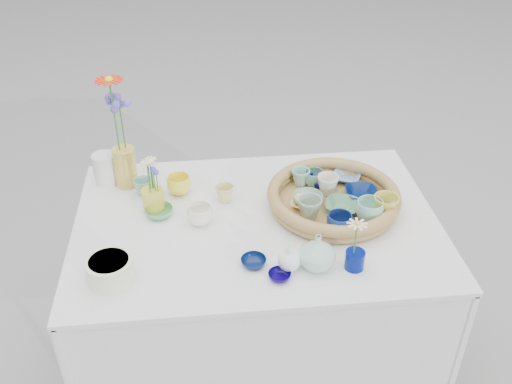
{
  "coord_description": "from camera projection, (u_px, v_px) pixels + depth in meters",
  "views": [
    {
      "loc": [
        -0.17,
        -1.58,
        1.96
      ],
      "look_at": [
        0.0,
        0.02,
        0.87
      ],
      "focal_mm": 40.0,
      "sensor_mm": 36.0,
      "label": 1
    }
  ],
  "objects": [
    {
      "name": "display_table",
      "position": [
        257.0,
        365.0,
        2.41
      ],
      "size": [
        1.26,
        0.86,
        0.77
      ],
      "primitive_type": null,
      "color": "white",
      "rests_on": "ground"
    },
    {
      "name": "loose_ceramic_1",
      "position": [
        225.0,
        194.0,
        2.06
      ],
      "size": [
        0.09,
        0.09,
        0.06
      ],
      "primitive_type": "imported",
      "rotation": [
        0.0,
        0.0,
        -0.38
      ],
      "color": "#DDD783",
      "rests_on": "display_table"
    },
    {
      "name": "fluted_bowl",
      "position": [
        110.0,
        270.0,
        1.71
      ],
      "size": [
        0.17,
        0.17,
        0.07
      ],
      "primitive_type": null,
      "rotation": [
        0.0,
        0.0,
        -0.19
      ],
      "color": "silver",
      "rests_on": "display_table"
    },
    {
      "name": "loose_ceramic_2",
      "position": [
        159.0,
        212.0,
        2.0
      ],
      "size": [
        0.1,
        0.1,
        0.03
      ],
      "primitive_type": "imported",
      "rotation": [
        0.0,
        0.0,
        -0.06
      ],
      "color": "#50A56A",
      "rests_on": "display_table"
    },
    {
      "name": "bud_vase_paleblue",
      "position": [
        289.0,
        256.0,
        1.74
      ],
      "size": [
        0.08,
        0.08,
        0.11
      ],
      "primitive_type": null,
      "rotation": [
        0.0,
        0.0,
        0.19
      ],
      "color": "white",
      "rests_on": "display_table"
    },
    {
      "name": "tray_ceramic_11",
      "position": [
        370.0,
        211.0,
        1.93
      ],
      "size": [
        0.12,
        0.12,
        0.08
      ],
      "primitive_type": "imported",
      "rotation": [
        0.0,
        0.0,
        0.35
      ],
      "color": "#97D1C3",
      "rests_on": "wicker_tray"
    },
    {
      "name": "loose_ceramic_0",
      "position": [
        179.0,
        185.0,
        2.1
      ],
      "size": [
        0.1,
        0.1,
        0.07
      ],
      "primitive_type": "imported",
      "rotation": [
        0.0,
        0.0,
        -0.08
      ],
      "color": "yellow",
      "rests_on": "display_table"
    },
    {
      "name": "tray_ceramic_2",
      "position": [
        385.0,
        207.0,
        1.95
      ],
      "size": [
        0.1,
        0.1,
        0.08
      ],
      "primitive_type": "imported",
      "rotation": [
        0.0,
        0.0,
        -0.16
      ],
      "color": "#CDC549",
      "rests_on": "wicker_tray"
    },
    {
      "name": "daisy_cup",
      "position": [
        153.0,
        200.0,
        2.01
      ],
      "size": [
        0.1,
        0.1,
        0.08
      ],
      "primitive_type": "cylinder",
      "rotation": [
        0.0,
        0.0,
        -0.32
      ],
      "color": "yellow",
      "rests_on": "display_table"
    },
    {
      "name": "single_daisy",
      "position": [
        355.0,
        239.0,
        1.71
      ],
      "size": [
        0.09,
        0.09,
        0.13
      ],
      "primitive_type": null,
      "rotation": [
        0.0,
        0.0,
        0.38
      ],
      "color": "white",
      "rests_on": "bud_vase_cobalt"
    },
    {
      "name": "loose_ceramic_3",
      "position": [
        200.0,
        215.0,
        1.95
      ],
      "size": [
        0.09,
        0.09,
        0.07
      ],
      "primitive_type": "imported",
      "rotation": [
        0.0,
        0.0,
        0.02
      ],
      "color": "white",
      "rests_on": "display_table"
    },
    {
      "name": "hydrangea",
      "position": [
        122.0,
        125.0,
        2.05
      ],
      "size": [
        0.07,
        0.07,
        0.25
      ],
      "primitive_type": null,
      "rotation": [
        0.0,
        0.0,
        0.01
      ],
      "color": "#574CAB",
      "rests_on": "tall_vase_yellow"
    },
    {
      "name": "tray_ceramic_1",
      "position": [
        361.0,
        193.0,
        2.06
      ],
      "size": [
        0.12,
        0.12,
        0.03
      ],
      "primitive_type": "imported",
      "rotation": [
        0.0,
        0.0,
        -0.05
      ],
      "color": "#021447",
      "rests_on": "wicker_tray"
    },
    {
      "name": "tray_ceramic_12",
      "position": [
        314.0,
        178.0,
        2.12
      ],
      "size": [
        0.09,
        0.09,
        0.06
      ],
      "primitive_type": "imported",
      "rotation": [
        0.0,
        0.0,
        -0.23
      ],
      "color": "#61A188",
      "rests_on": "wicker_tray"
    },
    {
      "name": "ground",
      "position": [
        257.0,
        365.0,
        2.41
      ],
      "size": [
        80.0,
        80.0,
        0.0
      ],
      "primitive_type": "plane",
      "color": "gray"
    },
    {
      "name": "loose_ceramic_4",
      "position": [
        254.0,
        262.0,
        1.78
      ],
      "size": [
        0.09,
        0.09,
        0.03
      ],
      "primitive_type": "imported",
      "rotation": [
        0.0,
        0.0,
        0.12
      ],
      "color": "#061743",
      "rests_on": "display_table"
    },
    {
      "name": "tray_ceramic_6",
      "position": [
        301.0,
        177.0,
        2.12
      ],
      "size": [
        0.08,
        0.08,
        0.06
      ],
      "primitive_type": "imported",
      "rotation": [
        0.0,
        0.0,
        0.19
      ],
      "color": "#94C5BD",
      "rests_on": "wicker_tray"
    },
    {
      "name": "tall_vase_yellow",
      "position": [
        125.0,
        167.0,
        2.13
      ],
      "size": [
        0.1,
        0.1,
        0.16
      ],
      "primitive_type": "cylinder",
      "rotation": [
        0.0,
        0.0,
        0.19
      ],
      "color": "gold",
      "rests_on": "display_table"
    },
    {
      "name": "tray_ceramic_8",
      "position": [
        346.0,
        177.0,
        2.16
      ],
      "size": [
        0.13,
        0.13,
        0.03
      ],
      "primitive_type": "imported",
      "rotation": [
        0.0,
        0.0,
        -0.39
      ],
      "color": "#6D90C7",
      "rests_on": "wicker_tray"
    },
    {
      "name": "tray_ceramic_3",
      "position": [
        342.0,
        206.0,
        2.0
      ],
      "size": [
        0.16,
        0.16,
        0.03
      ],
      "primitive_type": "imported",
      "rotation": [
        0.0,
        0.0,
        -0.41
      ],
      "color": "#4B855D",
      "rests_on": "wicker_tray"
    },
    {
      "name": "tray_ceramic_9",
      "position": [
        339.0,
        223.0,
        1.88
      ],
      "size": [
        0.11,
        0.11,
        0.07
      ],
      "primitive_type": "imported",
      "rotation": [
        0.0,
        0.0,
        0.42
      ],
      "color": "navy",
      "rests_on": "wicker_tray"
    },
    {
      "name": "loose_ceramic_6",
      "position": [
        279.0,
        276.0,
        1.73
      ],
      "size": [
        0.09,
        0.09,
        0.02
      ],
      "primitive_type": "imported",
      "rotation": [
        0.0,
        0.0,
        0.27
      ],
      "color": "#0A004D",
      "rests_on": "display_table"
    },
    {
      "name": "tray_ceramic_10",
      "position": [
        305.0,
        204.0,
        2.01
      ],
      "size": [
        0.13,
        0.13,
        0.02
      ],
      "primitive_type": "imported",
      "rotation": [
        0.0,
        0.0,
        -0.44
      ],
      "color": "#F1C96E",
      "rests_on": "wicker_tray"
    },
    {
      "name": "tray_ceramic_7",
      "position": [
        328.0,
        185.0,
        2.07
      ],
      "size": [
        0.09,
        0.09,
        0.07
      ],
      "primitive_type": "imported",
      "rotation": [
        0.0,
        0.0,
        -0.18
      ],
      "color": "white",
      "rests_on": "wicker_tray"
    },
    {
      "name": "bud_vase_seafoam",
      "position": [
        317.0,
        251.0,
        1.75
      ],
      "size": [
        0.15,
        0.15,
        0.12
      ],
      "primitive_type": "imported",
      "rotation": [
        0.0,
        0.0,
        0.4
      ],
      "color": "#A6D7C2",
      "rests_on": "display_table"
    },
    {
      "name": "gerbera",
      "position": [
        114.0,
        116.0,
        2.01
      ],
      "size": [
        0.11,
        0.11,
        0.29
      ],
      "primitive_type": null,
      "rotation": [
        0.0,
        0.0,
        -0.02
      ],
      "color": "red",
      "rests_on": "tall_vase_yellow"
    },
    {
      "name": "wicker_tray",
      "position": [
        333.0,
        198.0,
        2.03
      ],
      "size": [
        0.47,
        0.47,
        0.08
      ],
      "primitive_type": null,
      "color": "brown",
      "rests_on": "display_table"
    },
    {
      "name": "tray_ceramic_5",
      "position": [
        308.0,
        199.0,
        2.03
      ],
      "size": [
        0.12,
        0.12,
        0.03
      ],
      "primitive_type": "imported",
      "rotation": [
        0.0,
        0.0,
        0.19
      ],
      "color": "#83BFA8",
      "rests_on": "wicker_tray"
    },
    {
      "name": "bud_vase_cobalt",
      "position": [
        355.0,
        260.0,
        1.76
      ],
      "size": [
        0.07,
        0.07,
        0.06
      ],
      "primitive_type": "cylinder",
      "rotation": [
        0.0,
        0.0,
        0.17
      ],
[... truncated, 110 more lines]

